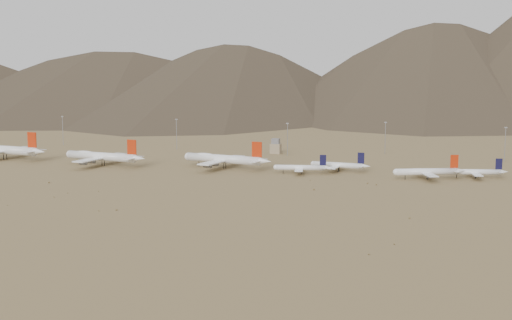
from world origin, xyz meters
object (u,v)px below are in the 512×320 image
(narrowbody_a, at_px, (302,168))
(narrowbody_b, at_px, (339,165))
(widebody_west, at_px, (4,150))
(control_tower, at_px, (276,147))
(widebody_east, at_px, (224,159))
(widebody_centre, at_px, (102,156))

(narrowbody_a, relative_size, narrowbody_b, 0.94)
(widebody_west, height_order, control_tower, widebody_west)
(narrowbody_a, bearing_deg, narrowbody_b, 25.44)
(widebody_west, distance_m, widebody_east, 173.56)
(widebody_centre, height_order, control_tower, widebody_centre)
(widebody_east, relative_size, control_tower, 5.54)
(widebody_centre, relative_size, narrowbody_b, 1.62)
(widebody_centre, height_order, narrowbody_b, widebody_centre)
(narrowbody_a, bearing_deg, control_tower, 103.32)
(widebody_centre, xyz_separation_m, narrowbody_b, (165.68, 17.00, -2.45))
(widebody_centre, relative_size, narrowbody_a, 1.73)
(widebody_east, xyz_separation_m, narrowbody_a, (56.20, -7.87, -2.75))
(narrowbody_a, distance_m, control_tower, 104.76)
(control_tower, bearing_deg, narrowbody_a, -67.29)
(narrowbody_a, height_order, narrowbody_b, narrowbody_b)
(widebody_centre, xyz_separation_m, narrowbody_a, (143.23, 1.38, -2.71))
(widebody_east, xyz_separation_m, control_tower, (15.76, 88.76, -1.58))
(widebody_west, relative_size, control_tower, 6.09)
(widebody_west, bearing_deg, widebody_east, 9.82)
(widebody_centre, relative_size, control_tower, 5.53)
(narrowbody_b, xyz_separation_m, control_tower, (-62.89, 81.01, 0.91))
(widebody_east, height_order, control_tower, widebody_east)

